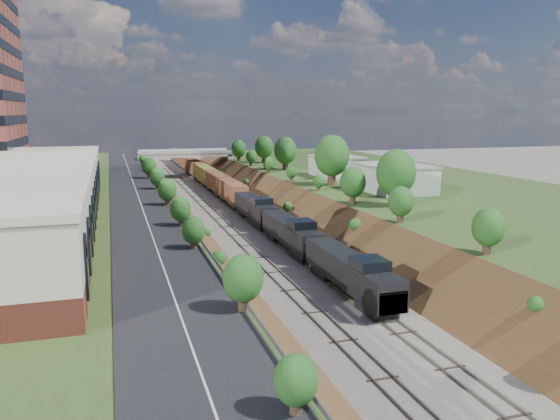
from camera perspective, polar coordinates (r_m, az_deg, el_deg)
The scene contains 16 objects.
ground at distance 35.49m, azimuth 19.36°, elevation -19.95°, with size 400.00×400.00×0.00m, color #6B665B.
platform_left at distance 86.67m, azimuth -26.21°, elevation -0.77°, with size 44.00×180.00×5.00m, color #394D1F.
platform_right at distance 100.17m, azimuth 14.30°, elevation 1.34°, with size 44.00×180.00×5.00m, color #394D1F.
embankment_left at distance 86.40m, azimuth -11.54°, elevation -1.62°, with size 7.07×180.00×7.07m, color brown.
embankment_right at distance 91.14m, azimuth 2.35°, elevation -0.80°, with size 7.07×180.00×7.07m, color brown.
rail_left_track at distance 87.58m, azimuth -6.07°, elevation -1.25°, with size 1.58×180.00×0.18m, color gray.
rail_right_track at distance 88.70m, azimuth -2.77°, elevation -1.06°, with size 1.58×180.00×0.18m, color gray.
road at distance 85.21m, azimuth -14.67°, elevation 1.53°, with size 8.00×180.00×0.10m, color black.
guardrail at distance 85.22m, azimuth -11.92°, elevation 1.99°, with size 0.10×171.00×0.70m.
commercial_building at distance 63.49m, azimuth -25.14°, elevation 1.14°, with size 14.30×62.30×7.00m.
overpass at distance 148.00m, azimuth -9.84°, elevation 5.26°, with size 24.50×8.30×7.40m.
white_building_near at distance 87.96m, azimuth 11.86°, elevation 3.20°, with size 9.00×12.00×4.00m, color silver.
white_building_far at distance 107.40m, azimuth 5.91°, elevation 4.51°, with size 8.00×10.00×3.60m, color silver.
tree_right_large at distance 74.13m, azimuth 12.02°, elevation 3.76°, with size 5.25×5.25×7.61m.
tree_left_crest at distance 46.03m, azimuth -7.69°, elevation -2.98°, with size 2.45×2.45×3.55m.
freight_train at distance 125.45m, azimuth -7.20°, elevation 3.34°, with size 2.88×162.68×4.55m.
Camera 1 is at (-19.12, -24.21, 17.54)m, focal length 35.00 mm.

